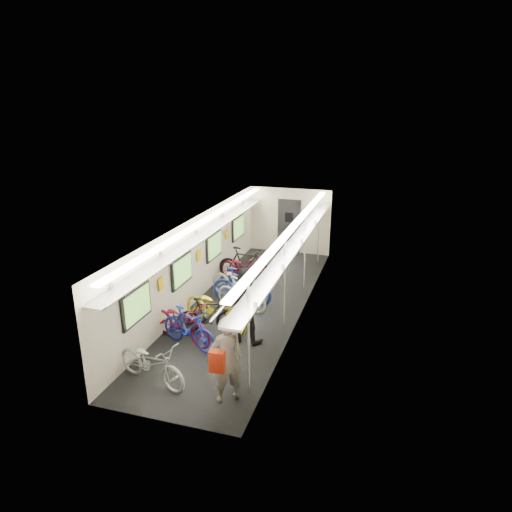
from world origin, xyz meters
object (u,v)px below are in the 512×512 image
Objects in this scene: bicycle_0 at (152,363)px; passenger_mid at (245,304)px; passenger_near at (227,359)px; bicycle_1 at (189,328)px; backpack at (217,361)px.

bicycle_0 is 0.95× the size of passenger_mid.
bicycle_1 is at bearing -86.91° from passenger_near.
bicycle_0 is 1.67m from passenger_near.
passenger_mid reaches higher than bicycle_0.
passenger_near is 0.95× the size of passenger_mid.
backpack is at bearing 107.87° from passenger_mid.
backpack is at bearing -124.53° from bicycle_1.
backpack is at bearing -98.37° from bicycle_0.
bicycle_1 is 1.39m from passenger_mid.
passenger_mid is at bearing -37.54° from bicycle_1.
bicycle_0 is 2.08m from backpack.
bicycle_1 is (0.11, 1.49, 0.03)m from bicycle_0.
passenger_mid is at bearing 94.55° from backpack.
bicycle_1 is 0.94× the size of passenger_near.
passenger_near reaches higher than bicycle_0.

